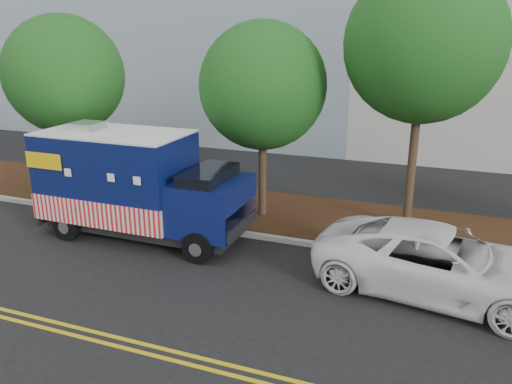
% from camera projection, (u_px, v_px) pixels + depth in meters
% --- Properties ---
extents(ground, '(120.00, 120.00, 0.00)m').
position_uv_depth(ground, '(196.00, 250.00, 14.35)').
color(ground, black).
rests_on(ground, ground).
extents(curb, '(120.00, 0.18, 0.15)m').
position_uv_depth(curb, '(217.00, 230.00, 15.57)').
color(curb, '#9E9E99').
rests_on(curb, ground).
extents(mulch_strip, '(120.00, 4.00, 0.15)m').
position_uv_depth(mulch_strip, '(242.00, 209.00, 17.44)').
color(mulch_strip, black).
rests_on(mulch_strip, ground).
extents(centerline_near, '(120.00, 0.10, 0.01)m').
position_uv_depth(centerline_near, '(98.00, 333.00, 10.39)').
color(centerline_near, gold).
rests_on(centerline_near, ground).
extents(centerline_far, '(120.00, 0.10, 0.01)m').
position_uv_depth(centerline_far, '(90.00, 339.00, 10.16)').
color(centerline_far, gold).
rests_on(centerline_far, ground).
extents(tree_a, '(4.21, 4.21, 6.61)m').
position_uv_depth(tree_a, '(65.00, 75.00, 17.79)').
color(tree_a, '#38281C').
rests_on(tree_a, ground).
extents(tree_b, '(3.97, 3.97, 6.36)m').
position_uv_depth(tree_b, '(263.00, 86.00, 15.43)').
color(tree_b, '#38281C').
rests_on(tree_b, ground).
extents(tree_c, '(4.50, 4.50, 7.91)m').
position_uv_depth(tree_c, '(424.00, 44.00, 14.00)').
color(tree_c, '#38281C').
rests_on(tree_c, ground).
extents(sign_post, '(0.06, 0.06, 2.40)m').
position_uv_depth(sign_post, '(143.00, 184.00, 16.38)').
color(sign_post, '#473828').
rests_on(sign_post, ground).
extents(food_truck, '(6.47, 2.51, 3.40)m').
position_uv_depth(food_truck, '(134.00, 187.00, 14.94)').
color(food_truck, black).
rests_on(food_truck, ground).
extents(white_car, '(6.12, 3.48, 1.61)m').
position_uv_depth(white_car, '(439.00, 262.00, 11.76)').
color(white_car, white).
rests_on(white_car, ground).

